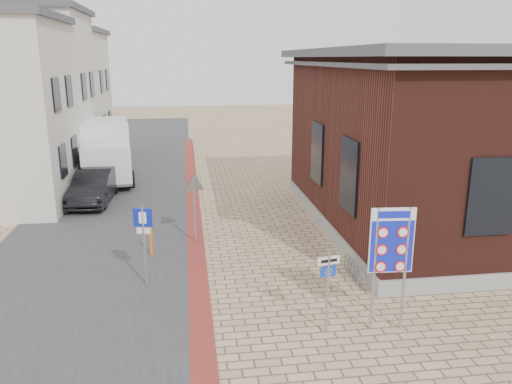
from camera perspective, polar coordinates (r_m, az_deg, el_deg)
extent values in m
plane|color=tan|center=(13.03, 2.85, -14.67)|extent=(120.00, 120.00, 0.00)
cube|color=#38383A|center=(27.09, -14.77, 0.78)|extent=(7.00, 60.00, 0.02)
cube|color=maroon|center=(22.07, -7.15, -2.04)|extent=(0.60, 40.00, 0.02)
cube|color=gray|center=(22.17, 22.75, -2.41)|extent=(12.15, 12.15, 0.50)
cube|color=#421B15|center=(21.49, 23.63, 5.89)|extent=(12.00, 12.00, 6.00)
cube|color=#4A4A4F|center=(21.28, 24.54, 14.27)|extent=(13.00, 13.00, 0.30)
cube|color=#4A4A4F|center=(21.28, 24.42, 13.20)|extent=(12.70, 12.70, 0.15)
cube|color=black|center=(16.38, 10.64, 1.89)|extent=(0.12, 1.60, 2.40)
cube|color=black|center=(20.13, 7.06, 4.47)|extent=(0.12, 1.60, 2.40)
cube|color=black|center=(15.05, 25.31, -0.49)|extent=(1.40, 0.12, 2.20)
cube|color=black|center=(22.93, -21.21, 3.33)|extent=(0.10, 1.10, 1.40)
cube|color=black|center=(25.23, -20.03, 4.43)|extent=(0.10, 1.10, 1.40)
cube|color=black|center=(22.58, -21.89, 10.30)|extent=(0.10, 1.10, 1.40)
cube|color=black|center=(24.91, -20.61, 10.77)|extent=(0.10, 1.10, 1.40)
cube|color=beige|center=(30.48, -25.16, 9.79)|extent=(7.00, 6.00, 8.80)
cube|color=#4A4A4F|center=(30.51, -26.16, 18.29)|extent=(7.40, 6.40, 0.30)
cube|color=black|center=(28.72, -18.61, 5.75)|extent=(0.10, 1.10, 1.40)
cube|color=black|center=(31.05, -17.83, 6.46)|extent=(0.10, 1.10, 1.40)
cube|color=black|center=(28.44, -19.08, 11.32)|extent=(0.10, 1.10, 1.40)
cube|color=black|center=(30.79, -18.26, 11.61)|extent=(0.10, 1.10, 1.40)
cube|color=beige|center=(36.27, -22.39, 10.07)|extent=(7.00, 6.00, 8.00)
cube|color=#4A4A4F|center=(36.23, -23.06, 16.60)|extent=(7.40, 6.40, 0.30)
cube|color=black|center=(34.58, -16.87, 7.35)|extent=(0.10, 1.10, 1.40)
cube|color=black|center=(36.93, -16.32, 7.84)|extent=(0.10, 1.10, 1.40)
cube|color=black|center=(34.34, -17.23, 11.97)|extent=(0.10, 1.10, 1.40)
cube|color=black|center=(36.71, -16.65, 12.17)|extent=(0.10, 1.10, 1.40)
torus|color=slate|center=(14.93, 11.88, -9.73)|extent=(0.04, 0.60, 0.60)
torus|color=slate|center=(15.19, 11.50, -9.27)|extent=(0.04, 0.60, 0.60)
torus|color=slate|center=(15.45, 11.13, -8.82)|extent=(0.04, 0.60, 0.60)
torus|color=slate|center=(15.70, 10.77, -8.39)|extent=(0.04, 0.60, 0.60)
torus|color=slate|center=(15.97, 10.43, -7.97)|extent=(0.04, 0.60, 0.60)
cube|color=slate|center=(15.55, 11.08, -9.70)|extent=(0.08, 1.60, 0.04)
imported|color=black|center=(24.14, -18.03, 0.63)|extent=(1.82, 4.63, 1.50)
cube|color=slate|center=(28.11, -16.63, 2.19)|extent=(3.21, 6.29, 0.28)
cube|color=white|center=(25.86, -16.73, 3.12)|extent=(2.59, 2.22, 1.78)
cube|color=black|center=(24.98, -16.77, 3.49)|extent=(2.10, 0.40, 0.89)
cube|color=white|center=(28.83, -16.86, 5.41)|extent=(3.02, 4.33, 2.45)
cylinder|color=black|center=(26.42, -19.11, 1.06)|extent=(0.41, 0.92, 0.89)
cylinder|color=black|center=(26.40, -14.05, 1.44)|extent=(0.41, 0.92, 0.89)
cylinder|color=black|center=(29.89, -18.89, 2.64)|extent=(0.41, 0.92, 0.89)
cylinder|color=black|center=(29.88, -14.42, 2.97)|extent=(0.41, 0.92, 0.89)
cylinder|color=gray|center=(12.35, 13.34, -8.73)|extent=(0.07, 0.07, 3.12)
cylinder|color=gray|center=(12.59, 16.66, -8.50)|extent=(0.07, 0.07, 3.12)
cube|color=white|center=(12.19, 15.26, -5.37)|extent=(1.07, 0.12, 1.61)
cube|color=#101DC4|center=(12.19, 15.26, -5.37)|extent=(1.02, 0.12, 1.56)
cube|color=white|center=(11.98, 15.47, -2.47)|extent=(1.02, 0.13, 0.30)
cylinder|color=gray|center=(12.23, 8.16, -11.32)|extent=(0.07, 0.07, 2.11)
cube|color=silver|center=(11.89, 8.31, -7.75)|extent=(0.57, 0.14, 0.20)
cube|color=#0F38B7|center=(12.00, 8.26, -8.96)|extent=(0.39, 0.11, 0.26)
cylinder|color=gray|center=(14.74, -12.62, -6.13)|extent=(0.07, 0.07, 2.45)
cube|color=#0D1CA4|center=(14.45, -12.82, -2.86)|extent=(0.53, 0.16, 0.54)
cube|color=white|center=(14.57, -12.73, -4.33)|extent=(0.39, 0.12, 0.18)
cylinder|color=gray|center=(17.88, -7.03, -2.02)|extent=(0.07, 0.07, 2.48)
cylinder|color=orange|center=(17.21, -11.90, -5.46)|extent=(0.11, 0.11, 1.04)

